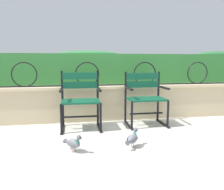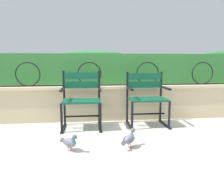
# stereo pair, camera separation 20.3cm
# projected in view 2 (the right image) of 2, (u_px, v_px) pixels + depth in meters

# --- Properties ---
(ground_plane) EXTENTS (60.00, 60.00, 0.00)m
(ground_plane) POSITION_uv_depth(u_px,v_px,m) (113.00, 133.00, 3.36)
(ground_plane) COLOR #BCB7AD
(stone_wall) EXTENTS (8.51, 0.41, 0.62)m
(stone_wall) POSITION_uv_depth(u_px,v_px,m) (107.00, 102.00, 4.15)
(stone_wall) COLOR #C6B289
(stone_wall) RESTS_ON ground
(iron_arch_fence) EXTENTS (7.95, 0.02, 0.42)m
(iron_arch_fence) POSITION_uv_depth(u_px,v_px,m) (92.00, 76.00, 3.98)
(iron_arch_fence) COLOR black
(iron_arch_fence) RESTS_ON stone_wall
(hedge_row) EXTENTS (8.34, 0.46, 0.66)m
(hedge_row) POSITION_uv_depth(u_px,v_px,m) (104.00, 67.00, 4.46)
(hedge_row) COLOR #2D7033
(hedge_row) RESTS_ON stone_wall
(park_chair_left) EXTENTS (0.62, 0.53, 0.90)m
(park_chair_left) POSITION_uv_depth(u_px,v_px,m) (81.00, 98.00, 3.59)
(park_chair_left) COLOR #0F4C33
(park_chair_left) RESTS_ON ground
(park_chair_right) EXTENTS (0.63, 0.52, 0.88)m
(park_chair_right) POSITION_uv_depth(u_px,v_px,m) (147.00, 97.00, 3.75)
(park_chair_right) COLOR #0F4C33
(park_chair_right) RESTS_ON ground
(pigeon_near_chairs) EXTENTS (0.22, 0.25, 0.22)m
(pigeon_near_chairs) POSITION_uv_depth(u_px,v_px,m) (129.00, 139.00, 2.77)
(pigeon_near_chairs) COLOR slate
(pigeon_near_chairs) RESTS_ON ground
(pigeon_far_side) EXTENTS (0.22, 0.24, 0.22)m
(pigeon_far_side) POSITION_uv_depth(u_px,v_px,m) (70.00, 142.00, 2.66)
(pigeon_far_side) COLOR slate
(pigeon_far_side) RESTS_ON ground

